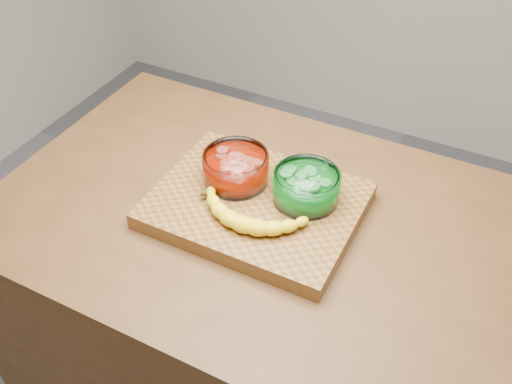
% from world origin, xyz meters
% --- Properties ---
extents(counter, '(1.20, 0.80, 0.90)m').
position_xyz_m(counter, '(0.00, 0.00, 0.45)').
color(counter, '#513218').
rests_on(counter, ground).
extents(cutting_board, '(0.45, 0.35, 0.04)m').
position_xyz_m(cutting_board, '(0.00, 0.00, 0.92)').
color(cutting_board, brown).
rests_on(cutting_board, counter).
extents(bowl_red, '(0.15, 0.15, 0.07)m').
position_xyz_m(bowl_red, '(-0.07, 0.04, 0.97)').
color(bowl_red, white).
rests_on(bowl_red, cutting_board).
extents(bowl_green, '(0.15, 0.15, 0.07)m').
position_xyz_m(bowl_green, '(0.10, 0.05, 0.97)').
color(bowl_green, white).
rests_on(bowl_green, cutting_board).
extents(banana, '(0.28, 0.12, 0.04)m').
position_xyz_m(banana, '(0.02, -0.07, 0.96)').
color(banana, yellow).
rests_on(banana, cutting_board).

